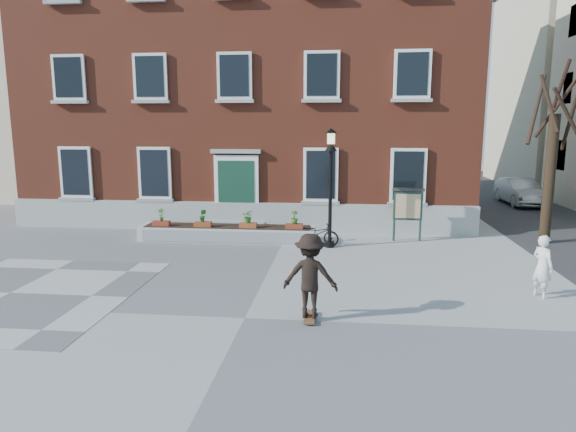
# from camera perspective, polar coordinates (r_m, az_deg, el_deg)

# --- Properties ---
(ground) EXTENTS (100.00, 100.00, 0.00)m
(ground) POSITION_cam_1_polar(r_m,az_deg,el_deg) (11.15, -4.84, -11.24)
(ground) COLOR #949497
(ground) RESTS_ON ground
(checker_patch) EXTENTS (6.00, 6.00, 0.01)m
(checker_patch) POSITION_cam_1_polar(r_m,az_deg,el_deg) (14.35, -28.48, -7.52)
(checker_patch) COLOR #5C5C5F
(checker_patch) RESTS_ON ground
(distant_building) EXTENTS (10.00, 12.00, 13.00)m
(distant_building) POSITION_cam_1_polar(r_m,az_deg,el_deg) (36.30, -28.15, 12.88)
(distant_building) COLOR beige
(distant_building) RESTS_ON ground
(bicycle) EXTENTS (1.64, 0.90, 0.81)m
(bicycle) POSITION_cam_1_polar(r_m,az_deg,el_deg) (17.42, 3.21, -1.94)
(bicycle) COLOR black
(bicycle) RESTS_ON ground
(parked_car) EXTENTS (1.50, 4.09, 1.34)m
(parked_car) POSITION_cam_1_polar(r_m,az_deg,el_deg) (28.64, 24.37, 2.49)
(parked_car) COLOR #AFB2B4
(parked_car) RESTS_ON ground
(bystander) EXTENTS (0.58, 0.65, 1.50)m
(bystander) POSITION_cam_1_polar(r_m,az_deg,el_deg) (13.58, 26.43, -5.02)
(bystander) COLOR white
(bystander) RESTS_ON ground
(brick_building) EXTENTS (18.40, 10.85, 12.60)m
(brick_building) POSITION_cam_1_polar(r_m,az_deg,el_deg) (24.59, -3.44, 15.40)
(brick_building) COLOR brown
(brick_building) RESTS_ON ground
(planter_assembly) EXTENTS (6.20, 1.12, 1.15)m
(planter_assembly) POSITION_cam_1_polar(r_m,az_deg,el_deg) (18.21, -6.74, -1.79)
(planter_assembly) COLOR silver
(planter_assembly) RESTS_ON ground
(bare_tree) EXTENTS (1.83, 1.83, 6.16)m
(bare_tree) POSITION_cam_1_polar(r_m,az_deg,el_deg) (19.53, 27.20, 5.34)
(bare_tree) COLOR #2F2215
(bare_tree) RESTS_ON ground
(lamp_post) EXTENTS (0.40, 0.40, 3.93)m
(lamp_post) POSITION_cam_1_polar(r_m,az_deg,el_deg) (16.85, 4.76, 4.97)
(lamp_post) COLOR black
(lamp_post) RESTS_ON ground
(notice_board) EXTENTS (1.10, 0.16, 1.87)m
(notice_board) POSITION_cam_1_polar(r_m,az_deg,el_deg) (18.34, 13.18, 1.14)
(notice_board) COLOR #183023
(notice_board) RESTS_ON ground
(skateboarder) EXTENTS (1.18, 0.78, 1.85)m
(skateboarder) POSITION_cam_1_polar(r_m,az_deg,el_deg) (10.73, 2.49, -6.65)
(skateboarder) COLOR brown
(skateboarder) RESTS_ON ground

